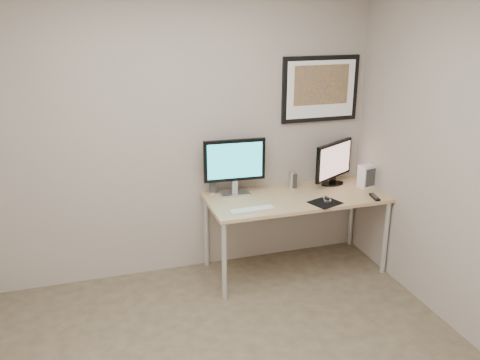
% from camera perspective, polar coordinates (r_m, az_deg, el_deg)
% --- Properties ---
extents(room, '(3.60, 3.60, 3.60)m').
position_cam_1_polar(room, '(3.18, -3.30, 6.24)').
color(room, white).
rests_on(room, ground).
extents(desk, '(1.60, 0.70, 0.73)m').
position_cam_1_polar(desk, '(4.60, 6.29, -2.55)').
color(desk, olive).
rests_on(desk, floor).
extents(framed_art, '(0.75, 0.04, 0.60)m').
position_cam_1_polar(framed_art, '(4.79, 9.01, 10.07)').
color(framed_art, black).
rests_on(framed_art, room).
extents(monitor_large, '(0.56, 0.19, 0.51)m').
position_cam_1_polar(monitor_large, '(4.51, -0.61, 1.78)').
color(monitor_large, '#BCBCC1').
rests_on(monitor_large, desk).
extents(monitor_tv, '(0.48, 0.29, 0.42)m').
position_cam_1_polar(monitor_tv, '(4.85, 10.48, 1.98)').
color(monitor_tv, black).
rests_on(monitor_tv, desk).
extents(speaker_left, '(0.10, 0.10, 0.19)m').
position_cam_1_polar(speaker_left, '(4.60, -3.09, -0.30)').
color(speaker_left, '#BCBCC1').
rests_on(speaker_left, desk).
extents(speaker_right, '(0.08, 0.08, 0.16)m').
position_cam_1_polar(speaker_right, '(4.74, 5.91, -0.00)').
color(speaker_right, '#BCBCC1').
rests_on(speaker_right, desk).
extents(keyboard, '(0.39, 0.12, 0.01)m').
position_cam_1_polar(keyboard, '(4.24, 1.35, -3.32)').
color(keyboard, silver).
rests_on(keyboard, desk).
extents(mousepad, '(0.30, 0.29, 0.00)m').
position_cam_1_polar(mousepad, '(4.45, 9.53, -2.52)').
color(mousepad, black).
rests_on(mousepad, desk).
extents(mouse, '(0.08, 0.11, 0.03)m').
position_cam_1_polar(mouse, '(4.49, 9.74, -2.10)').
color(mouse, black).
rests_on(mouse, mousepad).
extents(remote, '(0.07, 0.17, 0.02)m').
position_cam_1_polar(remote, '(4.65, 14.87, -1.84)').
color(remote, black).
rests_on(remote, desk).
extents(fan_unit, '(0.16, 0.13, 0.22)m').
position_cam_1_polar(fan_unit, '(4.88, 14.02, 0.43)').
color(fan_unit, silver).
rests_on(fan_unit, desk).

